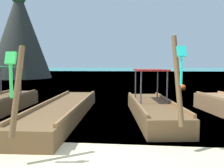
{
  "coord_description": "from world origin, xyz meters",
  "views": [
    {
      "loc": [
        0.73,
        -3.72,
        1.94
      ],
      "look_at": [
        0.0,
        3.62,
        1.29
      ],
      "focal_mm": 36.35,
      "sensor_mm": 36.0,
      "label": 1
    }
  ],
  "objects_px": {
    "longtail_boat_green_ribbon": "(64,110)",
    "mooring_buoy_near": "(182,88)",
    "karst_rock": "(19,35)",
    "longtail_boat_turquoise_ribbon": "(153,109)"
  },
  "relations": [
    {
      "from": "longtail_boat_green_ribbon",
      "to": "mooring_buoy_near",
      "type": "bearing_deg",
      "value": 55.93
    },
    {
      "from": "karst_rock",
      "to": "longtail_boat_turquoise_ribbon",
      "type": "bearing_deg",
      "value": -53.22
    },
    {
      "from": "longtail_boat_turquoise_ribbon",
      "to": "karst_rock",
      "type": "distance_m",
      "value": 28.23
    },
    {
      "from": "longtail_boat_green_ribbon",
      "to": "karst_rock",
      "type": "distance_m",
      "value": 26.72
    },
    {
      "from": "longtail_boat_green_ribbon",
      "to": "longtail_boat_turquoise_ribbon",
      "type": "distance_m",
      "value": 3.21
    },
    {
      "from": "karst_rock",
      "to": "mooring_buoy_near",
      "type": "xyz_separation_m",
      "value": [
        19.35,
        -13.58,
        -5.69
      ]
    },
    {
      "from": "longtail_boat_green_ribbon",
      "to": "longtail_boat_turquoise_ribbon",
      "type": "xyz_separation_m",
      "value": [
        3.2,
        0.26,
        0.07
      ]
    },
    {
      "from": "longtail_boat_green_ribbon",
      "to": "mooring_buoy_near",
      "type": "distance_m",
      "value": 10.68
    },
    {
      "from": "mooring_buoy_near",
      "to": "karst_rock",
      "type": "bearing_deg",
      "value": 144.94
    },
    {
      "from": "longtail_boat_turquoise_ribbon",
      "to": "karst_rock",
      "type": "height_order",
      "value": "karst_rock"
    }
  ]
}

